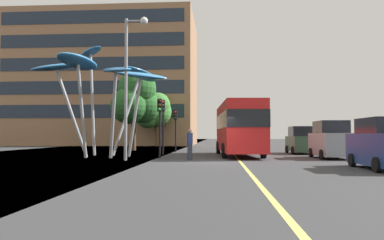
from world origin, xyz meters
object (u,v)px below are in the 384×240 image
street_lamp (131,70)px  traffic_light_kerb_near (160,115)px  leaf_sculpture (107,73)px  red_bus (238,126)px  pedestrian (190,144)px  car_parked_near (384,145)px  traffic_light_island_mid (175,122)px  car_parked_mid (331,141)px  car_parked_far (302,141)px  traffic_light_kerb_far (163,115)px

street_lamp → traffic_light_kerb_near: bearing=57.4°
leaf_sculpture → street_lamp: (2.61, -4.01, -0.55)m
red_bus → pedestrian: size_ratio=5.49×
red_bus → pedestrian: bearing=-124.9°
car_parked_near → street_lamp: (-11.99, 4.66, 4.13)m
car_parked_near → pedestrian: car_parked_near is taller
red_bus → traffic_light_island_mid: (-5.07, 5.48, 0.50)m
traffic_light_island_mid → car_parked_near: traffic_light_island_mid is taller
traffic_light_island_mid → car_parked_near: 18.82m
red_bus → traffic_light_island_mid: size_ratio=2.78×
car_parked_mid → car_parked_far: size_ratio=1.04×
traffic_light_kerb_near → car_parked_far: traffic_light_kerb_near is taller
pedestrian → car_parked_near: bearing=-32.7°
leaf_sculpture → street_lamp: size_ratio=1.21×
car_parked_near → car_parked_mid: car_parked_mid is taller
traffic_light_island_mid → car_parked_far: 10.50m
street_lamp → car_parked_near: bearing=-21.3°
car_parked_mid → car_parked_far: bearing=94.9°
traffic_light_kerb_far → traffic_light_kerb_near: bearing=-84.6°
traffic_light_kerb_far → street_lamp: bearing=-99.7°
traffic_light_kerb_near → car_parked_far: size_ratio=0.94×
car_parked_far → car_parked_near: bearing=-88.0°
traffic_light_kerb_far → leaf_sculpture: bearing=-152.5°
traffic_light_kerb_near → car_parked_near: (10.62, -6.80, -1.65)m
red_bus → traffic_light_kerb_far: bearing=173.8°
leaf_sculpture → traffic_light_kerb_near: 5.34m
traffic_light_island_mid → car_parked_far: (10.16, -2.14, -1.59)m
car_parked_mid → street_lamp: street_lamp is taller
red_bus → leaf_sculpture: bearing=-171.8°
red_bus → car_parked_mid: bearing=-24.0°
car_parked_near → car_parked_far: (-0.46, 13.32, -0.04)m
street_lamp → red_bus: bearing=39.5°
traffic_light_kerb_far → car_parked_near: size_ratio=0.92×
traffic_light_kerb_near → car_parked_mid: bearing=3.7°
leaf_sculpture → car_parked_mid: leaf_sculpture is taller
traffic_light_kerb_near → traffic_light_kerb_far: (-0.35, 3.76, 0.20)m
traffic_light_kerb_near → car_parked_far: bearing=32.7°
traffic_light_island_mid → street_lamp: street_lamp is taller
traffic_light_island_mid → car_parked_near: size_ratio=0.82×
red_bus → pedestrian: 5.53m
traffic_light_kerb_far → car_parked_near: 15.34m
traffic_light_island_mid → car_parked_mid: size_ratio=0.87×
traffic_light_island_mid → street_lamp: 11.18m
traffic_light_island_mid → car_parked_far: traffic_light_island_mid is taller
traffic_light_kerb_near → pedestrian: traffic_light_kerb_near is taller
car_parked_near → pedestrian: size_ratio=2.40×
traffic_light_kerb_near → car_parked_near: size_ratio=0.86×
traffic_light_kerb_far → traffic_light_island_mid: bearing=85.8°
red_bus → car_parked_far: 6.18m
street_lamp → pedestrian: 5.49m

